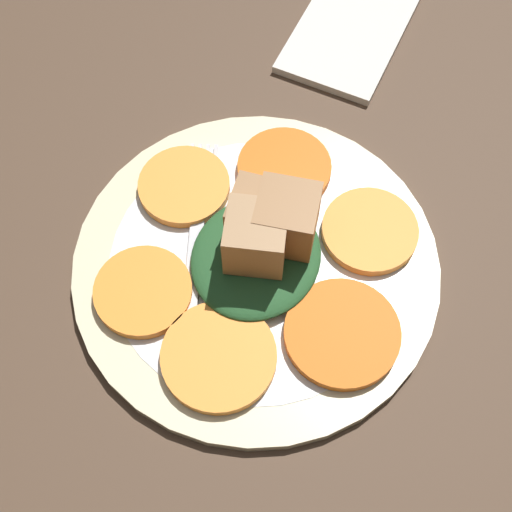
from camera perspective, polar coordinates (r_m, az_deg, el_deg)
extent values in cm
cube|color=#4C3828|center=(57.06, 0.00, -1.43)|extent=(120.00, 120.00, 2.00)
cylinder|color=beige|center=(55.72, 0.00, -0.76)|extent=(28.57, 28.57, 1.00)
cylinder|color=white|center=(55.67, 0.00, -0.73)|extent=(22.86, 22.86, 1.00)
cylinder|color=orange|center=(54.31, -9.02, -2.82)|extent=(7.45, 7.45, 0.82)
cylinder|color=orange|center=(51.78, -3.00, -8.04)|extent=(8.42, 8.42, 0.82)
cylinder|color=#D66014|center=(52.71, 6.90, -6.16)|extent=(8.57, 8.57, 0.82)
cylinder|color=orange|center=(56.74, 9.09, 2.01)|extent=(7.59, 7.59, 0.82)
cylinder|color=#D76215|center=(59.22, 2.28, 7.05)|extent=(7.77, 7.77, 0.82)
cylinder|color=orange|center=(58.49, -5.78, 5.60)|extent=(7.47, 7.47, 0.82)
ellipsoid|color=#235128|center=(54.39, 0.00, -0.05)|extent=(10.90, 9.81, 1.78)
cube|color=#9E754C|center=(51.76, -0.45, 1.68)|extent=(5.52, 5.52, 4.39)
cube|color=olive|center=(52.50, 2.47, 3.07)|extent=(5.31, 5.31, 4.44)
cube|color=olive|center=(52.78, 0.23, 3.35)|extent=(4.71, 4.71, 4.14)
cube|color=silver|center=(54.83, -5.05, -1.18)|extent=(11.17, 5.49, 0.40)
cube|color=silver|center=(57.98, -4.53, 4.61)|extent=(2.19, 2.68, 0.40)
cube|color=silver|center=(59.72, -5.27, 7.08)|extent=(4.35, 2.05, 0.40)
cube|color=silver|center=(59.65, -4.63, 7.06)|extent=(4.35, 2.05, 0.40)
cube|color=silver|center=(59.58, -3.99, 7.05)|extent=(4.35, 2.05, 0.40)
cube|color=silver|center=(59.52, -3.34, 7.03)|extent=(4.35, 2.05, 0.40)
cube|color=silver|center=(71.37, 7.64, 17.62)|extent=(15.70, 9.42, 0.80)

